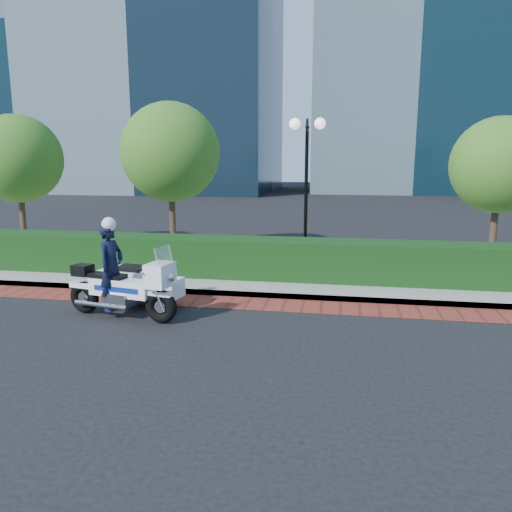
% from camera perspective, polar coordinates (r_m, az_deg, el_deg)
% --- Properties ---
extents(ground, '(120.00, 120.00, 0.00)m').
position_cam_1_polar(ground, '(10.00, -2.60, -7.89)').
color(ground, black).
rests_on(ground, ground).
extents(brick_strip, '(60.00, 1.00, 0.01)m').
position_cam_1_polar(brick_strip, '(11.40, -0.95, -5.44)').
color(brick_strip, maroon).
rests_on(brick_strip, ground).
extents(sidewalk, '(60.00, 8.00, 0.15)m').
position_cam_1_polar(sidewalk, '(15.69, 2.16, -0.57)').
color(sidewalk, gray).
rests_on(sidewalk, ground).
extents(hedge_main, '(18.00, 1.20, 1.00)m').
position_cam_1_polar(hedge_main, '(13.25, 0.76, -0.21)').
color(hedge_main, black).
rests_on(hedge_main, sidewalk).
extents(lamppost, '(1.02, 0.70, 4.21)m').
position_cam_1_polar(lamppost, '(14.47, 5.79, 9.90)').
color(lamppost, black).
rests_on(lamppost, sidewalk).
extents(tree_a, '(3.00, 3.00, 4.58)m').
position_cam_1_polar(tree_a, '(19.24, -25.59, 9.97)').
color(tree_a, '#332319').
rests_on(tree_a, sidewalk).
extents(tree_b, '(3.20, 3.20, 4.89)m').
position_cam_1_polar(tree_b, '(16.69, -9.75, 11.59)').
color(tree_b, '#332319').
rests_on(tree_b, sidewalk).
extents(tree_c, '(2.80, 2.80, 4.30)m').
position_cam_1_polar(tree_c, '(16.33, 26.06, 9.29)').
color(tree_c, '#332319').
rests_on(tree_c, sidewalk).
extents(tower_far_left, '(16.00, 14.00, 34.00)m').
position_cam_1_polar(tower_far_left, '(68.47, -26.02, 21.66)').
color(tower_far_left, black).
rests_on(tower_far_left, ground).
extents(police_motorcycle, '(2.57, 2.06, 2.09)m').
position_cam_1_polar(police_motorcycle, '(10.95, -14.53, -2.65)').
color(police_motorcycle, black).
rests_on(police_motorcycle, ground).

